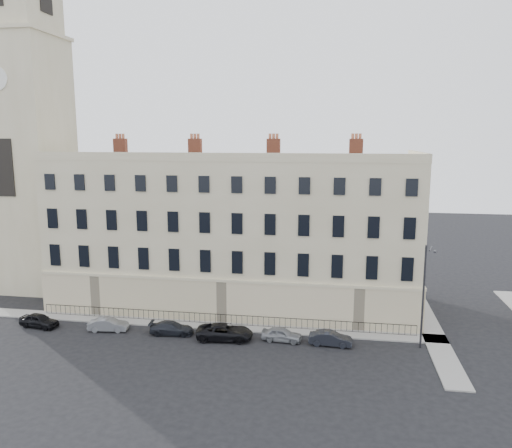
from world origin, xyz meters
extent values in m
plane|color=black|center=(0.00, 0.00, 0.00)|extent=(160.00, 160.00, 0.00)
cube|color=#C1B590|center=(-6.00, 12.00, 7.50)|extent=(36.00, 12.00, 15.00)
cube|color=beige|center=(-6.00, 5.92, 2.00)|extent=(36.10, 0.18, 4.00)
cube|color=beige|center=(12.08, 12.00, 2.00)|extent=(0.18, 12.10, 4.00)
cube|color=#C1B590|center=(-6.00, 6.15, 15.40)|extent=(36.00, 0.35, 0.80)
cube|color=#C1B590|center=(11.85, 12.00, 15.40)|extent=(0.35, 12.00, 0.80)
cube|color=brown|center=(-18.00, 12.00, 16.00)|extent=(1.30, 0.70, 2.00)
cube|color=brown|center=(-10.00, 12.00, 16.00)|extent=(1.30, 0.70, 2.00)
cube|color=brown|center=(-2.00, 12.00, 16.00)|extent=(1.30, 0.70, 2.00)
cube|color=brown|center=(6.00, 12.00, 16.00)|extent=(1.30, 0.70, 2.00)
cube|color=#C1B590|center=(-30.00, 14.00, 14.00)|extent=(8.00, 8.00, 28.00)
cube|color=gray|center=(-10.00, 5.00, 0.06)|extent=(48.00, 2.00, 0.12)
cube|color=gray|center=(13.00, 8.00, 0.06)|extent=(2.00, 24.00, 0.12)
cube|color=black|center=(-6.00, 5.40, 1.02)|extent=(35.00, 0.04, 0.04)
cube|color=black|center=(-6.00, 5.40, 0.12)|extent=(35.00, 0.04, 0.04)
imported|color=black|center=(-22.30, 2.26, 0.63)|extent=(3.86, 2.03, 1.25)
imported|color=slate|center=(-15.64, 2.43, 0.58)|extent=(3.66, 1.69, 1.16)
imported|color=black|center=(-9.76, 2.56, 0.56)|extent=(4.01, 1.93, 1.12)
imported|color=black|center=(-4.89, 2.22, 0.67)|extent=(5.03, 2.65, 1.35)
imported|color=gray|center=(-0.02, 2.66, 0.59)|extent=(3.57, 1.68, 1.18)
imported|color=black|center=(4.10, 2.42, 0.59)|extent=(3.66, 1.43, 1.19)
cylinder|color=#2D2D32|center=(11.45, 3.10, 4.34)|extent=(0.17, 0.17, 8.69)
cylinder|color=#2D2D32|center=(11.66, 2.37, 8.58)|extent=(0.55, 1.60, 0.11)
cube|color=#2D2D32|center=(11.86, 1.64, 8.52)|extent=(0.34, 0.58, 0.13)
camera|label=1|loc=(4.22, -37.37, 17.27)|focal=35.00mm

